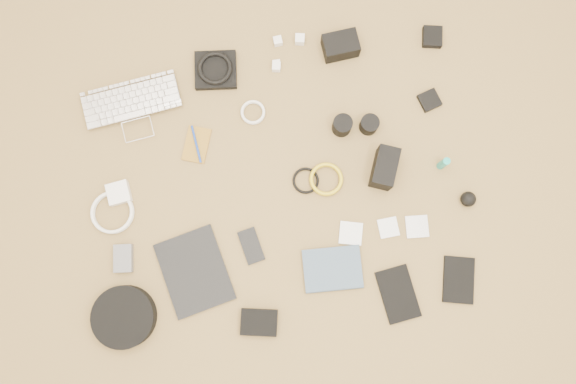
{
  "coord_description": "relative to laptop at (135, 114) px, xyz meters",
  "views": [
    {
      "loc": [
        0.01,
        -0.31,
        1.98
      ],
      "look_at": [
        0.05,
        -0.03,
        0.02
      ],
      "focal_mm": 35.0,
      "sensor_mm": 36.0,
      "label": 1
    }
  ],
  "objects": [
    {
      "name": "cable_yellow",
      "position": [
        0.65,
        -0.33,
        -0.01
      ],
      "size": [
        0.16,
        0.16,
        0.01
      ],
      "primitive_type": "torus",
      "rotation": [
        0.0,
        0.0,
        -0.41
      ],
      "color": "gold",
      "rests_on": "ground"
    },
    {
      "name": "lens_pouch",
      "position": [
        1.12,
        0.14,
        -0.0
      ],
      "size": [
        0.08,
        0.09,
        0.03
      ],
      "primitive_type": "cube",
      "rotation": [
        0.0,
        0.0,
        -0.19
      ],
      "color": "black",
      "rests_on": "ground"
    },
    {
      "name": "notebook_black_b",
      "position": [
        1.06,
        -0.75,
        -0.01
      ],
      "size": [
        0.14,
        0.18,
        0.01
      ],
      "primitive_type": "cube",
      "rotation": [
        0.0,
        0.0,
        -0.22
      ],
      "color": "black",
      "rests_on": "ground"
    },
    {
      "name": "lens_b",
      "position": [
        0.83,
        -0.16,
        0.02
      ],
      "size": [
        0.08,
        0.08,
        0.06
      ],
      "primitive_type": "cylinder",
      "rotation": [
        0.0,
        0.0,
        -0.28
      ],
      "color": "black",
      "rests_on": "ground"
    },
    {
      "name": "filter_case_right",
      "position": [
        0.94,
        -0.54,
        -0.01
      ],
      "size": [
        0.08,
        0.08,
        0.01
      ],
      "primitive_type": "cube",
      "rotation": [
        0.0,
        0.0,
        -0.07
      ],
      "color": "silver",
      "rests_on": "ground"
    },
    {
      "name": "cable_black",
      "position": [
        0.58,
        -0.33,
        -0.01
      ],
      "size": [
        0.09,
        0.09,
        0.01
      ],
      "primitive_type": "torus",
      "rotation": [
        0.0,
        0.0,
        0.0
      ],
      "color": "black",
      "rests_on": "ground"
    },
    {
      "name": "charger_b",
      "position": [
        0.55,
        0.2,
        0.0
      ],
      "size": [
        0.03,
        0.03,
        0.03
      ],
      "primitive_type": "cube",
      "rotation": [
        0.0,
        0.0,
        0.08
      ],
      "color": "white",
      "rests_on": "ground"
    },
    {
      "name": "pen_blue",
      "position": [
        0.21,
        -0.14,
        -0.0
      ],
      "size": [
        0.02,
        0.14,
        0.01
      ],
      "primitive_type": "cylinder",
      "rotation": [
        1.57,
        0.0,
        0.12
      ],
      "color": "#12339A",
      "rests_on": "notebook_olive"
    },
    {
      "name": "charger_d",
      "position": [
        0.53,
        0.1,
        0.0
      ],
      "size": [
        0.04,
        0.04,
        0.03
      ],
      "primitive_type": "cube",
      "rotation": [
        0.0,
        0.0,
        -0.2
      ],
      "color": "white",
      "rests_on": "ground"
    },
    {
      "name": "air_blower",
      "position": [
        1.13,
        -0.47,
        0.01
      ],
      "size": [
        0.06,
        0.06,
        0.05
      ],
      "primitive_type": "sphere",
      "rotation": [
        0.0,
        0.0,
        0.03
      ],
      "color": "black",
      "rests_on": "ground"
    },
    {
      "name": "notebook_black_a",
      "position": [
        0.84,
        -0.77,
        -0.01
      ],
      "size": [
        0.14,
        0.2,
        0.01
      ],
      "primitive_type": "cube",
      "rotation": [
        0.0,
        0.0,
        0.13
      ],
      "color": "black",
      "rests_on": "ground"
    },
    {
      "name": "paperback",
      "position": [
        0.62,
        -0.73,
        -0.0
      ],
      "size": [
        0.21,
        0.16,
        0.02
      ],
      "primitive_type": "imported",
      "rotation": [
        0.0,
        0.0,
        1.53
      ],
      "color": "#3C5066",
      "rests_on": "ground"
    },
    {
      "name": "dslr_camera",
      "position": [
        0.77,
        0.14,
        0.02
      ],
      "size": [
        0.13,
        0.1,
        0.07
      ],
      "primitive_type": "cube",
      "rotation": [
        0.0,
        0.0,
        0.09
      ],
      "color": "black",
      "rests_on": "ground"
    },
    {
      "name": "flash",
      "position": [
        0.86,
        -0.33,
        0.04
      ],
      "size": [
        0.12,
        0.16,
        0.1
      ],
      "primitive_type": "cube",
      "rotation": [
        0.0,
        0.0,
        -0.38
      ],
      "color": "black",
      "rests_on": "ground"
    },
    {
      "name": "notebook_olive",
      "position": [
        0.21,
        -0.14,
        -0.01
      ],
      "size": [
        0.12,
        0.15,
        0.01
      ],
      "primitive_type": "cube",
      "rotation": [
        0.0,
        0.0,
        -0.33
      ],
      "color": "brown",
      "rests_on": "ground"
    },
    {
      "name": "phone",
      "position": [
        0.36,
        -0.53,
        -0.01
      ],
      "size": [
        0.09,
        0.13,
        0.01
      ],
      "primitive_type": "cube",
      "rotation": [
        0.0,
        0.0,
        0.21
      ],
      "color": "black",
      "rests_on": "ground"
    },
    {
      "name": "lens_cleaner",
      "position": [
        1.07,
        -0.34,
        0.03
      ],
      "size": [
        0.03,
        0.03,
        0.09
      ],
      "primitive_type": "cylinder",
      "rotation": [
        0.0,
        0.0,
        0.26
      ],
      "color": "teal",
      "rests_on": "ground"
    },
    {
      "name": "charger_a",
      "position": [
        0.53,
        0.11,
        -0.0
      ],
      "size": [
        0.03,
        0.03,
        0.03
      ],
      "primitive_type": "cube",
      "rotation": [
        0.0,
        0.0,
        -0.0
      ],
      "color": "white",
      "rests_on": "ground"
    },
    {
      "name": "power_brick",
      "position": [
        -0.08,
        -0.28,
        0.0
      ],
      "size": [
        0.09,
        0.09,
        0.03
      ],
      "primitive_type": "cube",
      "rotation": [
        0.0,
        0.0,
        0.14
      ],
      "color": "white",
      "rests_on": "ground"
    },
    {
      "name": "lens_a",
      "position": [
        0.73,
        -0.15,
        0.02
      ],
      "size": [
        0.09,
        0.09,
        0.07
      ],
      "primitive_type": "cylinder",
      "rotation": [
        0.0,
        0.0,
        -0.29
      ],
      "color": "black",
      "rests_on": "ground"
    },
    {
      "name": "filter_case_left",
      "position": [
        0.71,
        -0.54,
        -0.01
      ],
      "size": [
        0.1,
        0.1,
        0.01
      ],
      "primitive_type": "cube",
      "rotation": [
        0.0,
        0.0,
        -0.24
      ],
      "color": "silver",
      "rests_on": "ground"
    },
    {
      "name": "headphone_case",
      "position": [
        -0.1,
        -0.71,
        0.02
      ],
      "size": [
        0.24,
        0.24,
        0.06
      ],
      "primitive_type": "cylinder",
      "rotation": [
        0.0,
        0.0,
        0.14
      ],
      "color": "black",
      "rests_on": "ground"
    },
    {
      "name": "headphones",
      "position": [
        0.31,
        0.12,
        0.02
      ],
      "size": [
        0.14,
        0.14,
        0.02
      ],
      "primitive_type": "torus",
      "rotation": [
        0.0,
        0.0,
        0.08
      ],
      "color": "black",
      "rests_on": "headphone_pouch"
    },
    {
      "name": "cable_white_a",
      "position": [
        0.42,
        -0.05,
        -0.01
      ],
      "size": [
        0.12,
        0.12,
        0.01
      ],
      "primitive_type": "torus",
      "rotation": [
        0.0,
        0.0,
        -0.41
      ],
      "color": "silver",
      "rests_on": "ground"
    },
    {
      "name": "filter_case_mid",
      "position": [
        0.84,
        -0.53,
        -0.01
      ],
      "size": [
        0.07,
        0.07,
        0.01
      ],
      "primitive_type": "cube",
      "rotation": [
        0.0,
        0.0,
        0.06
      ],
      "color": "silver",
      "rests_on": "ground"
    },
    {
      "name": "cable_white_b",
      "position": [
        -0.11,
        -0.35,
        -0.01
      ],
      "size": [
        0.19,
        0.19,
        0.01
      ],
      "primitive_type": "torus",
      "rotation": [
        0.0,
        0.0,
        -0.34
      ],
      "color": "silver",
      "rests_on": "ground"
    },
    {
      "name": "charger_c",
      "position": [
        0.63,
        0.2,
        0.0
      ],
      "size": [
        0.04,
        0.04,
        0.03
      ],
      "primitive_type": "cube",
      "rotation": [
        0.0,
        0.0,
        -0.18
      ],
      "color": "white",
      "rests_on": "ground"
    },
    {
      "name": "headphone_pouch",
      "position": [
        0.31,
        0.12,
        -0.0
      ],
      "size": [
        0.16,
        0.16,
        0.03
      ],
      "primitive_type": "cube",
      "rotation": [
        0.0,
        0.0,
        -0.1
      ],
      "color": "black",
      "rests_on": "ground"
    },
    {
      "name": "room_shell",
      "position": [
        0.46,
        -0.33,
        1.24
      ],
      "size": [
        4.04,
        4.04,
        2.58
      ],
      "color": "olive",
      "rests_on": "ground"
    },
    {
      "name": "tablet",
      "position": [
        0.15,
        -0.59,
        -0.01
      ],
      "size": [
        0.27,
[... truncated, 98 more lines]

